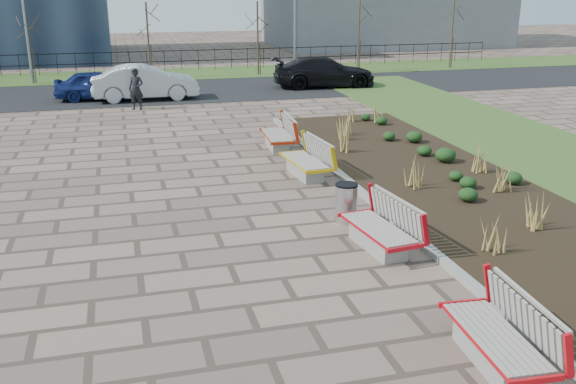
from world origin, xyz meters
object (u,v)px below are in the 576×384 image
object	(u,v)px
bench_b	(378,226)
car_black	(324,72)
litter_bin	(346,204)
bench_c	(305,159)
lamp_east	(295,20)
pedestrian	(136,89)
bench_d	(277,133)
car_silver	(145,82)
lamp_west	(25,24)
bench_a	(496,333)
car_blue	(98,85)

from	to	relation	value
bench_b	car_black	distance (m)	20.51
litter_bin	bench_c	bearing A→B (deg)	88.34
bench_c	lamp_east	distance (m)	19.95
bench_b	lamp_east	bearing A→B (deg)	71.57
bench_c	pedestrian	world-z (taller)	pedestrian
lamp_east	bench_d	bearing A→B (deg)	-107.38
car_black	bench_b	bearing A→B (deg)	169.61
car_silver	lamp_east	distance (m)	10.69
car_black	lamp_west	size ratio (longest dim) A/B	0.85
bench_a	bench_d	xyz separation A→B (m)	(0.00, 12.58, 0.00)
bench_c	car_silver	world-z (taller)	car_silver
litter_bin	pedestrian	world-z (taller)	pedestrian
bench_a	litter_bin	size ratio (longest dim) A/B	2.41
car_blue	lamp_east	distance (m)	12.13
bench_c	pedestrian	xyz separation A→B (m)	(-4.05, 11.01, 0.35)
litter_bin	car_black	size ratio (longest dim) A/B	0.17
bench_a	car_silver	world-z (taller)	car_silver
car_silver	lamp_west	world-z (taller)	lamp_west
bench_b	bench_c	world-z (taller)	same
car_silver	lamp_west	xyz separation A→B (m)	(-5.41, 5.95, 2.25)
bench_a	bench_c	xyz separation A→B (m)	(0.00, 9.41, 0.00)
bench_d	bench_b	bearing A→B (deg)	-86.76
bench_b	car_blue	size ratio (longest dim) A/B	0.55
bench_a	litter_bin	world-z (taller)	bench_a
bench_b	lamp_west	distance (m)	26.08
bench_c	car_black	distance (m)	15.55
bench_b	bench_d	world-z (taller)	same
car_silver	car_blue	bearing A→B (deg)	72.97
car_blue	car_silver	xyz separation A→B (m)	(2.04, -0.61, 0.12)
lamp_east	lamp_west	bearing A→B (deg)	180.00
bench_d	car_black	xyz separation A→B (m)	(5.29, 11.44, 0.26)
bench_a	car_black	distance (m)	24.60
bench_d	car_blue	distance (m)	12.03
bench_b	car_silver	world-z (taller)	car_silver
pedestrian	car_silver	world-z (taller)	pedestrian
bench_d	car_blue	world-z (taller)	car_blue
bench_c	car_blue	size ratio (longest dim) A/B	0.55
lamp_east	bench_c	bearing A→B (deg)	-104.64
bench_c	car_blue	xyz separation A→B (m)	(-5.63, 13.80, 0.17)
bench_a	bench_c	size ratio (longest dim) A/B	1.00
bench_d	lamp_east	bearing A→B (deg)	75.86
car_blue	pedestrian	bearing A→B (deg)	-149.72
bench_a	car_blue	size ratio (longest dim) A/B	0.55
bench_d	litter_bin	xyz separation A→B (m)	(-0.10, -6.79, -0.06)
bench_c	lamp_east	world-z (taller)	lamp_east
pedestrian	car_blue	xyz separation A→B (m)	(-1.57, 2.79, -0.18)
litter_bin	lamp_west	size ratio (longest dim) A/B	0.15
bench_c	lamp_west	bearing A→B (deg)	109.82
car_silver	lamp_west	bearing A→B (deg)	41.86
bench_a	bench_c	world-z (taller)	same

